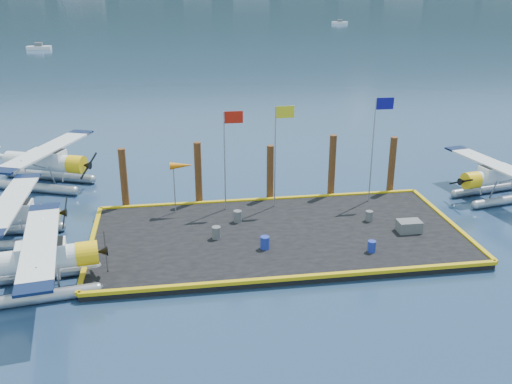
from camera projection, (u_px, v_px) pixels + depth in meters
ground at (278, 239)px, 31.43m from camera, size 4000.00×4000.00×0.00m
dock at (278, 236)px, 31.36m from camera, size 20.00×10.00×0.40m
dock_bumpers at (278, 231)px, 31.26m from camera, size 20.25×10.25×0.18m
seaplane_a at (34, 263)px, 25.78m from camera, size 8.55×9.41×3.33m
seaplane_b at (6, 219)px, 30.60m from camera, size 8.15×8.97×3.21m
seaplane_c at (43, 164)px, 38.79m from camera, size 9.40×9.94×3.60m
seaplane_d at (499, 179)px, 36.68m from camera, size 8.13×8.87×3.14m
drum_0 at (216, 233)px, 30.52m from camera, size 0.48×0.48×0.67m
drum_1 at (372, 246)px, 29.07m from camera, size 0.42×0.42×0.59m
drum_2 at (369, 216)px, 32.74m from camera, size 0.42×0.42×0.59m
drum_3 at (265, 243)px, 29.39m from camera, size 0.47×0.47×0.67m
drum_5 at (238, 216)px, 32.58m from camera, size 0.48×0.48×0.67m
crate at (409, 226)px, 31.34m from camera, size 1.28×0.85×0.64m
flagpole_red at (228, 145)px, 33.05m from camera, size 1.14×0.08×6.00m
flagpole_yellow at (279, 141)px, 33.43m from camera, size 1.14×0.08×6.20m
flagpole_blue at (377, 134)px, 34.21m from camera, size 1.14×0.08×6.50m
windsock at (181, 167)px, 33.08m from camera, size 1.40×0.44×3.12m
piling_0 at (124, 180)px, 34.51m from camera, size 0.44×0.44×4.00m
piling_1 at (198, 175)px, 35.10m from camera, size 0.44×0.44×4.20m
piling_2 at (270, 175)px, 35.81m from camera, size 0.44×0.44×3.80m
piling_3 at (332, 168)px, 36.28m from camera, size 0.44×0.44×4.30m
piling_4 at (392, 167)px, 36.90m from camera, size 0.44×0.44×4.00m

